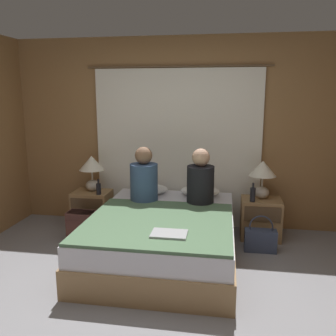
{
  "coord_description": "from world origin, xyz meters",
  "views": [
    {
      "loc": [
        0.63,
        -2.58,
        1.76
      ],
      "look_at": [
        0.0,
        1.31,
        0.94
      ],
      "focal_mm": 38.0,
      "sensor_mm": 36.0,
      "label": 1
    }
  ],
  "objects": [
    {
      "name": "nightstand_right",
      "position": [
        1.1,
        1.74,
        0.25
      ],
      "size": [
        0.48,
        0.39,
        0.5
      ],
      "color": "#937047",
      "rests_on": "ground_plane"
    },
    {
      "name": "nightstand_left",
      "position": [
        -1.1,
        1.74,
        0.25
      ],
      "size": [
        0.48,
        0.39,
        0.5
      ],
      "color": "#937047",
      "rests_on": "ground_plane"
    },
    {
      "name": "blanket_on_bed",
      "position": [
        0.0,
        0.72,
        0.51
      ],
      "size": [
        1.46,
        1.37,
        0.03
      ],
      "color": "#4C6B4C",
      "rests_on": "bed"
    },
    {
      "name": "pillow_left",
      "position": [
        -0.33,
        1.8,
        0.55
      ],
      "size": [
        0.5,
        0.34,
        0.12
      ],
      "color": "white",
      "rests_on": "bed"
    },
    {
      "name": "lamp_left",
      "position": [
        -1.1,
        1.78,
        0.82
      ],
      "size": [
        0.33,
        0.33,
        0.47
      ],
      "color": "#B2A899",
      "rests_on": "nightstand_left"
    },
    {
      "name": "handbag_on_floor",
      "position": [
        1.06,
        1.34,
        0.14
      ],
      "size": [
        0.36,
        0.15,
        0.43
      ],
      "color": "#333D56",
      "rests_on": "ground_plane"
    },
    {
      "name": "curtain_panel",
      "position": [
        0.0,
        2.07,
        1.06
      ],
      "size": [
        2.4,
        0.03,
        2.13
      ],
      "color": "white",
      "rests_on": "ground_plane"
    },
    {
      "name": "person_left_in_bed",
      "position": [
        -0.31,
        1.44,
        0.77
      ],
      "size": [
        0.33,
        0.33,
        0.67
      ],
      "color": "#38517A",
      "rests_on": "bed"
    },
    {
      "name": "beer_bottle_on_left_stand",
      "position": [
        -0.95,
        1.62,
        0.58
      ],
      "size": [
        0.06,
        0.06,
        0.2
      ],
      "color": "black",
      "rests_on": "nightstand_left"
    },
    {
      "name": "person_right_in_bed",
      "position": [
        0.36,
        1.44,
        0.78
      ],
      "size": [
        0.32,
        0.32,
        0.67
      ],
      "color": "black",
      "rests_on": "bed"
    },
    {
      "name": "backpack_on_floor",
      "position": [
        -1.06,
        1.29,
        0.21
      ],
      "size": [
        0.34,
        0.22,
        0.37
      ],
      "color": "brown",
      "rests_on": "ground_plane"
    },
    {
      "name": "bed",
      "position": [
        0.0,
        1.01,
        0.24
      ],
      "size": [
        1.52,
        2.01,
        0.49
      ],
      "color": "#99754C",
      "rests_on": "ground_plane"
    },
    {
      "name": "beer_bottle_on_right_stand",
      "position": [
        0.98,
        1.62,
        0.59
      ],
      "size": [
        0.07,
        0.07,
        0.23
      ],
      "color": "black",
      "rests_on": "nightstand_right"
    },
    {
      "name": "lamp_right",
      "position": [
        1.1,
        1.78,
        0.82
      ],
      "size": [
        0.33,
        0.33,
        0.47
      ],
      "color": "#B2A899",
      "rests_on": "nightstand_right"
    },
    {
      "name": "ground_plane",
      "position": [
        0.0,
        0.0,
        0.0
      ],
      "size": [
        16.0,
        16.0,
        0.0
      ],
      "primitive_type": "plane",
      "color": "gray"
    },
    {
      "name": "laptop_on_bed",
      "position": [
        0.16,
        0.39,
        0.53
      ],
      "size": [
        0.32,
        0.22,
        0.02
      ],
      "color": "#9EA0A5",
      "rests_on": "blanket_on_bed"
    },
    {
      "name": "wall_back",
      "position": [
        0.0,
        2.13,
        1.25
      ],
      "size": [
        4.53,
        0.06,
        2.5
      ],
      "color": "olive",
      "rests_on": "ground_plane"
    },
    {
      "name": "pillow_right",
      "position": [
        0.33,
        1.8,
        0.55
      ],
      "size": [
        0.5,
        0.34,
        0.12
      ],
      "color": "white",
      "rests_on": "bed"
    }
  ]
}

